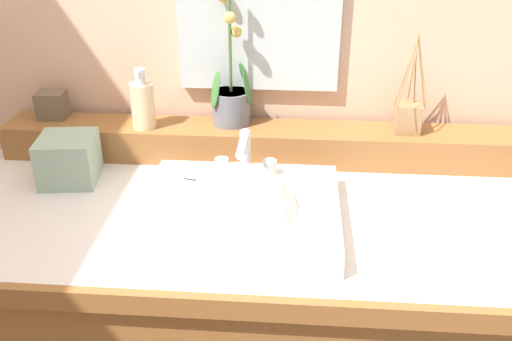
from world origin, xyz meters
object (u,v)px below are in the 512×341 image
trinket_box (52,105)px  soap_dispenser (143,104)px  soap_bar (194,173)px  potted_plant (231,97)px  tissue_box (69,159)px  reed_diffuser (408,116)px  sink_basin (240,218)px

trinket_box → soap_dispenser: bearing=-11.0°
soap_bar → trinket_box: trinket_box is taller
potted_plant → tissue_box: (-0.37, -0.18, -0.10)m
reed_diffuser → potted_plant: bearing=177.1°
soap_dispenser → tissue_box: 0.23m
soap_bar → potted_plant: (0.06, 0.24, 0.10)m
potted_plant → tissue_box: bearing=-154.0°
potted_plant → trinket_box: potted_plant is taller
tissue_box → soap_dispenser: bearing=41.5°
potted_plant → soap_dispenser: bearing=-168.2°
trinket_box → sink_basin: bearing=-34.7°
reed_diffuser → sink_basin: bearing=-139.6°
soap_bar → reed_diffuser: (0.50, 0.22, 0.07)m
soap_bar → tissue_box: size_ratio=0.54×
sink_basin → soap_dispenser: bearing=131.9°
potted_plant → soap_bar: bearing=-103.6°
soap_bar → potted_plant: bearing=76.4°
reed_diffuser → trinket_box: size_ratio=3.49×
sink_basin → reed_diffuser: (0.39, 0.33, 0.11)m
tissue_box → soap_bar: bearing=-10.6°
tissue_box → trinket_box: bearing=119.9°
soap_dispenser → trinket_box: soap_dispenser is taller
tissue_box → potted_plant: bearing=26.0°
soap_dispenser → reed_diffuser: 0.67m
soap_dispenser → tissue_box: bearing=-138.5°
soap_bar → reed_diffuser: size_ratio=0.28×
soap_dispenser → reed_diffuser: (0.66, 0.02, -0.02)m
soap_dispenser → tissue_box: soap_dispenser is taller
potted_plant → soap_dispenser: size_ratio=2.40×
reed_diffuser → tissue_box: (-0.82, -0.16, -0.07)m
potted_plant → soap_dispenser: potted_plant is taller
potted_plant → tissue_box: size_ratio=2.85×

